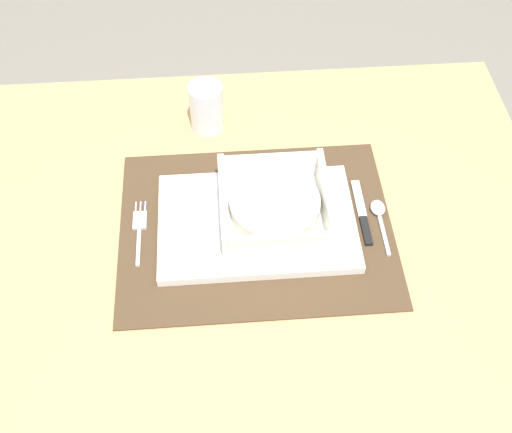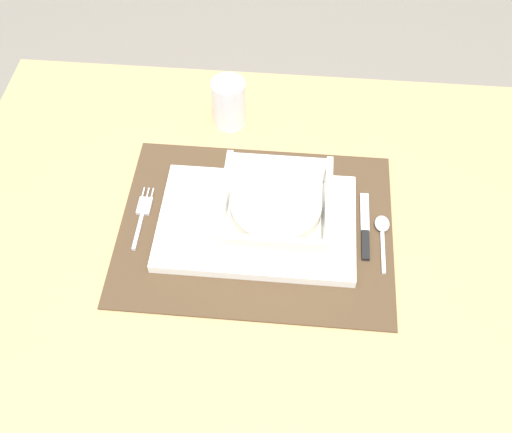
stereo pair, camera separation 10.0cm
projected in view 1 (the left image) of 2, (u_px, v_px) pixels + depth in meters
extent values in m
plane|color=gray|center=(251.00, 398.00, 1.61)|extent=(6.00, 6.00, 0.00)
cube|color=tan|center=(249.00, 228.00, 1.04)|extent=(1.00, 0.74, 0.03)
cube|color=#A48252|center=(52.00, 224.00, 1.51)|extent=(0.05, 0.05, 0.70)
cube|color=#A48252|center=(426.00, 202.00, 1.55)|extent=(0.05, 0.05, 0.70)
cube|color=#4C3823|center=(256.00, 227.00, 1.02)|extent=(0.44, 0.34, 0.00)
cube|color=white|center=(257.00, 222.00, 1.02)|extent=(0.31, 0.21, 0.02)
cube|color=white|center=(275.00, 214.00, 1.01)|extent=(0.17, 0.17, 0.01)
cube|color=white|center=(223.00, 206.00, 0.98)|extent=(0.01, 0.17, 0.05)
cube|color=white|center=(326.00, 200.00, 0.99)|extent=(0.01, 0.17, 0.05)
cube|color=white|center=(280.00, 245.00, 0.94)|extent=(0.15, 0.01, 0.05)
cube|color=white|center=(271.00, 165.00, 1.04)|extent=(0.15, 0.01, 0.05)
cylinder|color=silver|center=(275.00, 207.00, 1.00)|extent=(0.14, 0.14, 0.02)
cube|color=silver|center=(139.00, 247.00, 0.99)|extent=(0.01, 0.07, 0.00)
cube|color=silver|center=(140.00, 220.00, 1.03)|extent=(0.02, 0.04, 0.00)
cylinder|color=silver|center=(136.00, 207.00, 1.04)|extent=(0.00, 0.02, 0.00)
cylinder|color=silver|center=(141.00, 207.00, 1.04)|extent=(0.00, 0.02, 0.00)
cylinder|color=silver|center=(145.00, 207.00, 1.04)|extent=(0.00, 0.02, 0.00)
cube|color=silver|center=(384.00, 236.00, 1.01)|extent=(0.01, 0.08, 0.00)
ellipsoid|color=silver|center=(378.00, 208.00, 1.04)|extent=(0.02, 0.03, 0.01)
cube|color=black|center=(366.00, 231.00, 1.01)|extent=(0.01, 0.06, 0.01)
cube|color=silver|center=(359.00, 199.00, 1.05)|extent=(0.01, 0.08, 0.00)
cube|color=#59331E|center=(356.00, 249.00, 0.99)|extent=(0.01, 0.06, 0.01)
cube|color=silver|center=(349.00, 215.00, 1.03)|extent=(0.01, 0.08, 0.00)
cylinder|color=white|center=(207.00, 107.00, 1.13)|extent=(0.06, 0.06, 0.09)
cylinder|color=#C64C1E|center=(207.00, 114.00, 1.15)|extent=(0.05, 0.05, 0.05)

